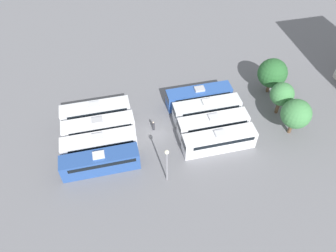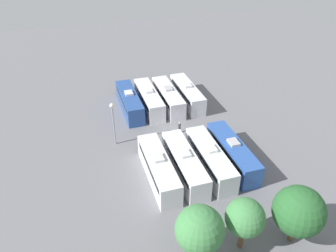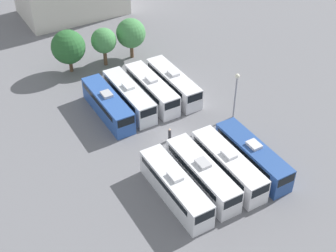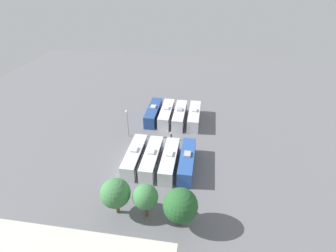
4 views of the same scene
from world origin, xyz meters
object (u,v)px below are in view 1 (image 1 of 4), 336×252
(bus_3, at_px, (101,162))
(bus_5, at_px, (207,109))
(light_pole, at_px, (167,160))
(tree_1, at_px, (282,94))
(bus_0, at_px, (96,112))
(bus_4, at_px, (199,96))
(bus_1, at_px, (99,127))
(tree_0, at_px, (272,73))
(worker_person, at_px, (154,126))
(tree_2, at_px, (296,114))
(bus_6, at_px, (213,124))
(bus_2, at_px, (99,144))
(bus_7, at_px, (219,140))

(bus_3, relative_size, bus_5, 1.00)
(light_pole, distance_m, tree_1, 22.33)
(bus_0, xyz_separation_m, bus_4, (0.13, 17.06, 0.00))
(bus_1, xyz_separation_m, tree_0, (-3.52, 29.59, 2.36))
(worker_person, relative_size, light_pole, 0.28)
(bus_5, distance_m, light_pole, 14.11)
(bus_1, xyz_separation_m, bus_3, (6.51, -0.35, 0.00))
(worker_person, bearing_deg, bus_4, 116.02)
(bus_5, bearing_deg, tree_0, 105.45)
(tree_1, distance_m, tree_2, 4.49)
(bus_3, bearing_deg, bus_0, 178.98)
(bus_1, distance_m, bus_4, 17.21)
(bus_4, distance_m, tree_0, 12.92)
(bus_0, height_order, bus_6, same)
(tree_0, bearing_deg, worker_person, -78.39)
(bus_4, bearing_deg, bus_5, 5.94)
(bus_3, bearing_deg, bus_1, 176.92)
(bus_5, bearing_deg, bus_1, -89.67)
(bus_2, relative_size, light_pole, 1.67)
(bus_1, bearing_deg, bus_6, 79.18)
(bus_1, distance_m, bus_2, 3.26)
(bus_0, bearing_deg, worker_person, 62.85)
(bus_4, bearing_deg, bus_0, -90.42)
(bus_7, height_order, tree_0, tree_0)
(bus_5, bearing_deg, tree_2, 61.63)
(bus_6, relative_size, tree_0, 1.67)
(bus_4, height_order, tree_1, tree_1)
(bus_7, height_order, tree_1, tree_1)
(bus_3, relative_size, worker_person, 6.07)
(light_pole, relative_size, tree_0, 1.00)
(bus_2, bearing_deg, bus_7, 79.06)
(bus_5, height_order, bus_6, same)
(bus_7, height_order, worker_person, bus_7)
(bus_3, height_order, tree_2, tree_2)
(bus_3, xyz_separation_m, bus_4, (-9.85, 17.24, 0.00))
(bus_6, distance_m, bus_7, 3.31)
(bus_3, distance_m, tree_2, 29.26)
(bus_0, height_order, bus_3, same)
(bus_2, distance_m, tree_0, 30.65)
(bus_4, bearing_deg, bus_1, -78.80)
(tree_1, bearing_deg, worker_person, -92.26)
(bus_1, height_order, tree_1, tree_1)
(worker_person, bearing_deg, bus_6, 74.79)
(bus_2, bearing_deg, tree_1, 93.12)
(bus_0, relative_size, bus_1, 1.00)
(bus_1, bearing_deg, worker_person, 84.05)
(worker_person, bearing_deg, bus_1, -95.95)
(bus_6, height_order, bus_7, same)
(bus_3, xyz_separation_m, bus_6, (-3.23, 17.51, 0.00))
(bus_6, relative_size, tree_1, 1.84)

